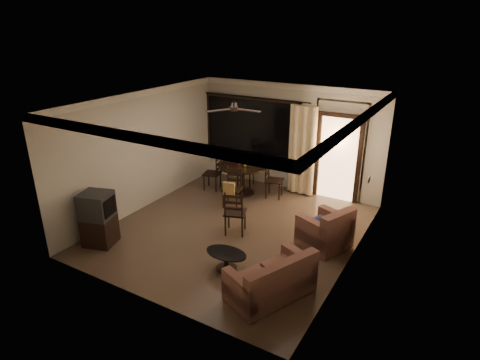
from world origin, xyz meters
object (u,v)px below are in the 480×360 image
Objects in this scene: tv_cabinet at (98,219)px; armchair at (326,232)px; dining_table at (243,171)px; coffee_table at (226,258)px; sofa at (273,281)px; side_chair at (235,220)px; dining_chair_north at (245,176)px; dining_chair_south at (232,195)px; dining_chair_west at (213,179)px; dining_chair_east at (274,187)px.

tv_cabinet is 1.02× the size of armchair.
dining_table reaches higher than coffee_table.
side_chair reaches higher than sofa.
side_chair is at bearing -64.23° from dining_table.
dining_chair_north is 0.85× the size of tv_cabinet.
dining_chair_north is 4.01m from coffee_table.
dining_chair_south is at bearing -76.10° from side_chair.
sofa is at bearing -60.64° from dining_chair_south.
dining_chair_east is at bearing 90.00° from dining_chair_west.
dining_chair_north reaches higher than coffee_table.
dining_chair_south reaches higher than coffee_table.
dining_chair_west is 0.59× the size of sofa.
side_chair is (0.12, -2.12, 0.01)m from dining_chair_east.
dining_table is 0.90m from dining_chair_east.
coffee_table is at bearing 24.97° from dining_chair_west.
dining_chair_west is at bearing -167.29° from dining_table.
coffee_table is (2.31, -3.00, -0.05)m from dining_chair_west.
sofa is (3.39, -3.30, 0.02)m from dining_chair_west.
side_chair is (2.13, 1.76, -0.26)m from tv_cabinet.
tv_cabinet is at bearing 19.20° from side_chair.
sofa is at bearing -53.60° from dining_table.
tv_cabinet is at bearing -128.46° from dining_chair_south.
dining_chair_west is 1.19× the size of coffee_table.
dining_chair_west is 3.86m from armchair.
tv_cabinet reaches higher than coffee_table.
sofa is at bearing -167.08° from dining_chair_east.
sofa is 1.46× the size of armchair.
dining_chair_west and dining_chair_east have the same top height.
tv_cabinet is at bearing -169.27° from coffee_table.
armchair is (1.99, -1.71, 0.07)m from dining_chair_east.
dining_chair_west and dining_chair_south have the same top height.
dining_chair_north reaches higher than sofa.
dining_chair_north is at bearing 110.57° from dining_table.
side_chair is (1.11, -2.40, 0.01)m from dining_chair_north.
armchair is at bearing -27.51° from dining_chair_south.
armchair is at bearing 11.04° from tv_cabinet.
dining_chair_east is 3.44m from coffee_table.
armchair is at bearing -28.68° from dining_table.
tv_cabinet reaches higher than dining_chair_west.
dining_chair_west is at bearing -65.36° from side_chair.
dining_table is 1.13× the size of tv_cabinet.
armchair is at bearing 56.93° from dining_chair_west.
sofa is 1.60× the size of side_chair.
side_chair is at bearing 114.14° from coffee_table.
side_chair is (-1.87, -0.40, -0.05)m from armchair.
sofa is at bearing -14.12° from tv_cabinet.
tv_cabinet is 2.76m from coffee_table.
dining_chair_east is 1.00× the size of dining_chair_south.
armchair reaches higher than sofa.
dining_chair_west is (-0.82, -0.18, -0.34)m from dining_table.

